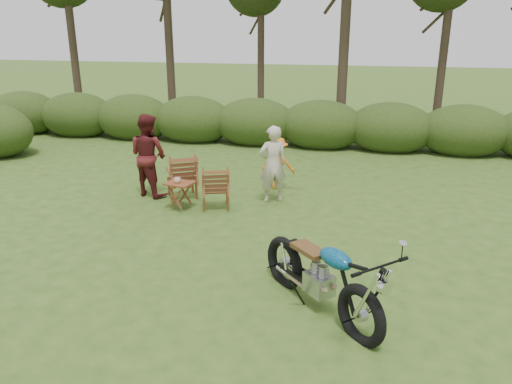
% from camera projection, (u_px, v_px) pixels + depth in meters
% --- Properties ---
extents(ground, '(80.00, 80.00, 0.00)m').
position_uv_depth(ground, '(259.00, 300.00, 6.69)').
color(ground, '#2C4918').
rests_on(ground, ground).
extents(tree_line, '(22.52, 11.62, 8.14)m').
position_uv_depth(tree_line, '(345.00, 13.00, 14.38)').
color(tree_line, '#33261C').
rests_on(tree_line, ground).
extents(motorcycle, '(2.12, 2.17, 1.26)m').
position_uv_depth(motorcycle, '(318.00, 308.00, 6.49)').
color(motorcycle, '#0D78B3').
rests_on(motorcycle, ground).
extents(lawn_chair_right, '(0.76, 0.76, 0.87)m').
position_uv_depth(lawn_chair_right, '(216.00, 207.00, 10.05)').
color(lawn_chair_right, '#5F2D17').
rests_on(lawn_chair_right, ground).
extents(lawn_chair_left, '(0.89, 0.89, 0.95)m').
position_uv_depth(lawn_chair_left, '(183.00, 197.00, 10.65)').
color(lawn_chair_left, brown).
rests_on(lawn_chair_left, ground).
extents(side_table, '(0.63, 0.57, 0.55)m').
position_uv_depth(side_table, '(180.00, 196.00, 9.87)').
color(side_table, brown).
rests_on(side_table, ground).
extents(cup, '(0.15, 0.15, 0.10)m').
position_uv_depth(cup, '(177.00, 180.00, 9.75)').
color(cup, beige).
rests_on(cup, side_table).
extents(adult_a, '(0.69, 0.61, 1.60)m').
position_uv_depth(adult_a, '(272.00, 201.00, 10.38)').
color(adult_a, beige).
rests_on(adult_a, ground).
extents(adult_b, '(1.04, 0.93, 1.76)m').
position_uv_depth(adult_b, '(151.00, 194.00, 10.79)').
color(adult_b, '#521718').
rests_on(adult_b, ground).
extents(child, '(0.80, 0.53, 1.16)m').
position_uv_depth(child, '(278.00, 189.00, 11.18)').
color(child, orange).
rests_on(child, ground).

